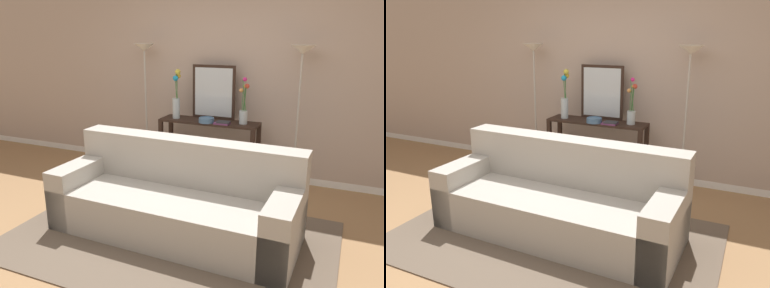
# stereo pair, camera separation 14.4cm
# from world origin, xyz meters

# --- Properties ---
(ground_plane) EXTENTS (16.00, 16.00, 0.02)m
(ground_plane) POSITION_xyz_m (0.00, 0.00, -0.01)
(ground_plane) COLOR #9E754C
(back_wall) EXTENTS (12.00, 0.15, 2.80)m
(back_wall) POSITION_xyz_m (0.00, 2.11, 1.40)
(back_wall) COLOR white
(back_wall) RESTS_ON ground
(area_rug) EXTENTS (3.00, 1.94, 0.01)m
(area_rug) POSITION_xyz_m (0.12, 0.13, 0.01)
(area_rug) COLOR brown
(area_rug) RESTS_ON ground
(couch) EXTENTS (2.35, 0.93, 0.88)m
(couch) POSITION_xyz_m (0.12, 0.30, 0.31)
(couch) COLOR #ADA89E
(couch) RESTS_ON ground
(console_table) EXTENTS (1.28, 0.35, 0.79)m
(console_table) POSITION_xyz_m (-0.10, 1.74, 0.54)
(console_table) COLOR black
(console_table) RESTS_ON ground
(floor_lamp_left) EXTENTS (0.28, 0.28, 1.74)m
(floor_lamp_left) POSITION_xyz_m (-1.05, 1.79, 1.36)
(floor_lamp_left) COLOR #B7B2A8
(floor_lamp_left) RESTS_ON ground
(floor_lamp_right) EXTENTS (0.28, 0.28, 1.74)m
(floor_lamp_right) POSITION_xyz_m (0.99, 1.79, 1.37)
(floor_lamp_right) COLOR #B7B2A8
(floor_lamp_right) RESTS_ON ground
(wall_mirror) EXTENTS (0.57, 0.02, 0.69)m
(wall_mirror) POSITION_xyz_m (-0.10, 1.88, 1.14)
(wall_mirror) COLOR black
(wall_mirror) RESTS_ON console_table
(vase_tall_flowers) EXTENTS (0.12, 0.12, 0.64)m
(vase_tall_flowers) POSITION_xyz_m (-0.54, 1.70, 1.04)
(vase_tall_flowers) COLOR silver
(vase_tall_flowers) RESTS_ON console_table
(vase_short_flowers) EXTENTS (0.12, 0.12, 0.57)m
(vase_short_flowers) POSITION_xyz_m (0.34, 1.75, 0.97)
(vase_short_flowers) COLOR silver
(vase_short_flowers) RESTS_ON console_table
(fruit_bowl) EXTENTS (0.19, 0.19, 0.06)m
(fruit_bowl) POSITION_xyz_m (-0.10, 1.63, 0.82)
(fruit_bowl) COLOR #4C7093
(fruit_bowl) RESTS_ON console_table
(book_stack) EXTENTS (0.19, 0.14, 0.04)m
(book_stack) POSITION_xyz_m (0.12, 1.63, 0.81)
(book_stack) COLOR #6B3360
(book_stack) RESTS_ON console_table
(book_row_under_console) EXTENTS (0.29, 0.18, 0.13)m
(book_row_under_console) POSITION_xyz_m (-0.49, 1.74, 0.06)
(book_row_under_console) COLOR #6B3360
(book_row_under_console) RESTS_ON ground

